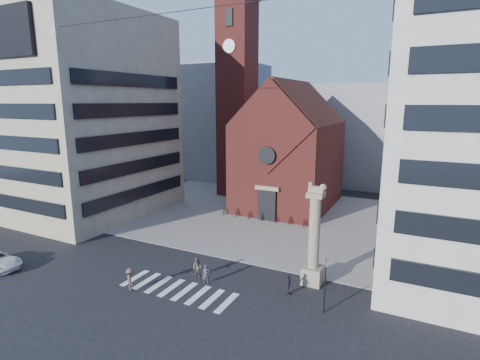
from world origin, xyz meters
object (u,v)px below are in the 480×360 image
(pedestrian_1, at_px, (197,267))
(lion_column, at_px, (314,245))
(pedestrian_2, at_px, (288,284))
(scooter_0, at_px, (226,210))
(pedestrian_0, at_px, (206,274))
(traffic_light, at_px, (325,284))

(pedestrian_1, bearing_deg, lion_column, 28.21)
(pedestrian_2, xyz_separation_m, scooter_0, (-14.96, 16.78, -0.33))
(lion_column, relative_size, pedestrian_0, 5.24)
(scooter_0, bearing_deg, pedestrian_2, -55.74)
(pedestrian_2, distance_m, scooter_0, 22.48)
(pedestrian_1, bearing_deg, pedestrian_0, -20.09)
(traffic_light, height_order, pedestrian_2, traffic_light)
(lion_column, relative_size, scooter_0, 4.57)
(lion_column, height_order, pedestrian_2, lion_column)
(lion_column, bearing_deg, pedestrian_2, -113.56)
(lion_column, relative_size, traffic_light, 2.02)
(traffic_light, relative_size, pedestrian_0, 2.60)
(traffic_light, xyz_separation_m, pedestrian_1, (-11.30, 0.67, -1.41))
(traffic_light, height_order, pedestrian_1, traffic_light)
(pedestrian_0, bearing_deg, scooter_0, 86.50)
(pedestrian_2, bearing_deg, scooter_0, 19.64)
(pedestrian_1, relative_size, scooter_0, 0.92)
(pedestrian_0, bearing_deg, traffic_light, -27.43)
(lion_column, bearing_deg, scooter_0, 138.96)
(pedestrian_1, xyz_separation_m, scooter_0, (-6.83, 17.38, -0.33))
(scooter_0, bearing_deg, pedestrian_0, -73.17)
(lion_column, bearing_deg, traffic_light, -63.54)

